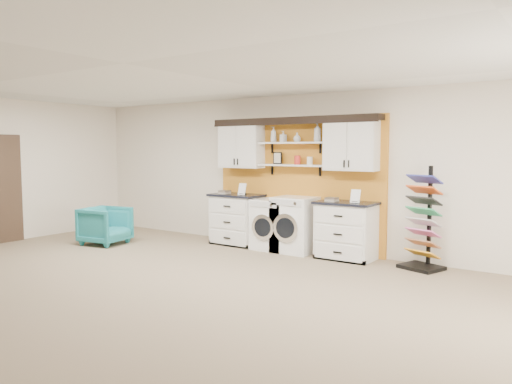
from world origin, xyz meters
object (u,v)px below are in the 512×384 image
Objects in this scene: armchair at (105,226)px; base_cabinet_left at (237,219)px; sample_rack at (423,236)px; washer at (273,224)px; base_cabinet_right at (346,230)px; dryer at (295,225)px.

base_cabinet_left is at bearing -65.36° from armchair.
washer is at bearing -160.48° from sample_rack.
base_cabinet_left is 2.53m from armchair.
washer is 3.24m from armchair.
armchair is (-2.07, -1.44, -0.12)m from base_cabinet_left.
base_cabinet_right is at bearing 0.00° from base_cabinet_left.
washer is 0.58× the size of sample_rack.
base_cabinet_right is 4.57m from armchair.
dryer is (0.47, -0.00, 0.03)m from washer.
base_cabinet_left reaches higher than armchair.
dryer is (-0.97, -0.00, 0.01)m from base_cabinet_right.
base_cabinet_left is 1.25× the size of armchair.
washer is 0.47m from dryer.
sample_rack is (2.68, 0.04, 0.05)m from washer.
base_cabinet_right is at bearing -159.76° from sample_rack.
base_cabinet_right is 1.00× the size of dryer.
sample_rack is 5.78m from armchair.
armchair is (-5.58, -1.47, -0.15)m from sample_rack.
washer is at bearing -0.23° from base_cabinet_left.
dryer is 0.62× the size of sample_rack.
washer is at bearing 180.00° from dryer.
washer is 0.93× the size of dryer.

